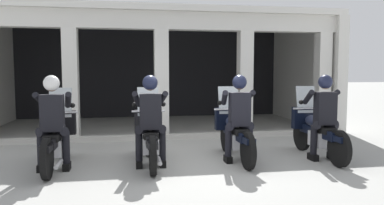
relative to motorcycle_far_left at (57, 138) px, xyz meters
The scene contains 11 objects.
ground_plane 3.89m from the motorcycle_far_left, 51.57° to the left, with size 80.00×80.00×0.00m, color #999993.
station_building 5.72m from the motorcycle_far_left, 68.04° to the left, with size 9.88×4.74×3.28m.
kerb_strip 3.06m from the motorcycle_far_left, 47.32° to the left, with size 9.38×0.24×0.12m, color #B7B5AD.
motorcycle_far_left is the anchor object (origin of this frame).
police_officer_far_left 0.52m from the motorcycle_far_left, 90.26° to the right, with size 0.63×0.61×1.58m.
motorcycle_center_left 1.60m from the motorcycle_far_left, ahead, with size 0.62×2.04×1.35m.
police_officer_center_left 1.69m from the motorcycle_far_left, 11.45° to the right, with size 0.63×0.61×1.58m.
motorcycle_center_right 3.20m from the motorcycle_far_left, ahead, with size 0.62×2.04×1.35m.
police_officer_center_right 3.24m from the motorcycle_far_left, ahead, with size 0.63×0.61×1.58m.
motorcycle_far_right 4.80m from the motorcycle_far_left, ahead, with size 0.62×2.04×1.35m.
police_officer_far_right 4.83m from the motorcycle_far_left, ahead, with size 0.63×0.61×1.58m.
Camera 1 is at (-1.16, -6.66, 1.65)m, focal length 34.69 mm.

